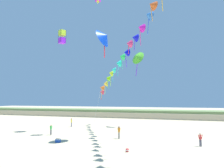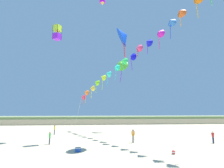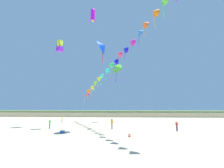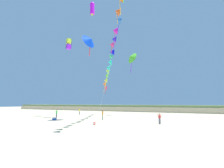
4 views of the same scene
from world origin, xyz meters
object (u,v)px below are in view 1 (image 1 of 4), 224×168
at_px(person_mid_center, 200,139).
at_px(person_near_left, 119,132).
at_px(person_near_right, 51,129).
at_px(person_far_left, 71,122).
at_px(large_kite_mid_trail, 62,37).
at_px(beach_cooler, 58,141).
at_px(beach_ball, 127,150).
at_px(large_kite_low_lead, 105,37).
at_px(large_kite_high_solo, 137,57).

bearing_deg(person_mid_center, person_near_left, 171.40).
height_order(person_near_right, person_far_left, person_far_left).
bearing_deg(person_far_left, person_near_left, -35.61).
distance_m(person_far_left, large_kite_mid_trail, 15.86).
relative_size(person_far_left, beach_cooler, 2.84).
bearing_deg(beach_cooler, beach_ball, -11.05).
bearing_deg(person_mid_center, large_kite_low_lead, -177.29).
distance_m(person_near_left, large_kite_mid_trail, 18.72).
bearing_deg(large_kite_mid_trail, beach_cooler, -59.96).
height_order(large_kite_mid_trail, beach_ball, large_kite_mid_trail).
xyz_separation_m(large_kite_mid_trail, large_kite_high_solo, (11.20, 9.00, -2.33)).
xyz_separation_m(person_near_left, large_kite_mid_trail, (-10.87, 3.12, 14.92)).
height_order(large_kite_low_lead, large_kite_mid_trail, large_kite_mid_trail).
bearing_deg(person_near_right, beach_ball, -24.57).
distance_m(large_kite_mid_trail, large_kite_high_solo, 14.55).
relative_size(person_near_right, large_kite_high_solo, 0.29).
relative_size(large_kite_low_lead, beach_ball, 11.47).
bearing_deg(large_kite_low_lead, beach_ball, -46.52).
distance_m(person_mid_center, large_kite_mid_trail, 25.97).
bearing_deg(large_kite_low_lead, beach_cooler, -155.45).
distance_m(person_near_right, large_kite_mid_trail, 15.38).
height_order(person_near_right, beach_cooler, person_near_right).
distance_m(large_kite_mid_trail, beach_cooler, 17.89).
height_order(person_near_left, person_far_left, person_near_left).
xyz_separation_m(person_mid_center, beach_cooler, (-16.36, -2.89, -0.65)).
height_order(beach_cooler, beach_ball, beach_cooler).
relative_size(person_near_right, large_kite_mid_trail, 0.67).
relative_size(large_kite_low_lead, large_kite_mid_trail, 1.84).
relative_size(person_mid_center, person_far_left, 0.91).
bearing_deg(person_mid_center, large_kite_mid_trail, 167.46).
xyz_separation_m(large_kite_low_lead, large_kite_mid_trail, (-9.49, 5.13, 2.46)).
height_order(person_near_left, person_mid_center, person_near_left).
height_order(person_mid_center, person_far_left, person_far_left).
distance_m(person_near_right, beach_ball, 14.20).
xyz_separation_m(large_kite_mid_trail, beach_ball, (13.41, -9.26, -15.69)).
bearing_deg(person_near_right, beach_cooler, -47.20).
bearing_deg(person_far_left, large_kite_mid_trail, -80.47).
height_order(person_mid_center, large_kite_high_solo, large_kite_high_solo).
xyz_separation_m(person_near_left, beach_cooler, (-6.54, -4.37, -0.74)).
relative_size(large_kite_mid_trail, large_kite_high_solo, 0.43).
bearing_deg(large_kite_low_lead, large_kite_mid_trail, 151.60).
relative_size(person_far_left, large_kite_low_lead, 0.39).
xyz_separation_m(person_far_left, beach_cooler, (5.22, -12.80, -0.73)).
distance_m(large_kite_high_solo, beach_ball, 22.74).
height_order(person_near_right, beach_ball, person_near_right).
height_order(large_kite_low_lead, large_kite_high_solo, large_kite_high_solo).
bearing_deg(beach_cooler, person_far_left, 112.20).
bearing_deg(large_kite_mid_trail, large_kite_low_lead, -28.40).
relative_size(person_near_right, beach_cooler, 2.62).
bearing_deg(person_near_right, large_kite_high_solo, 49.17).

